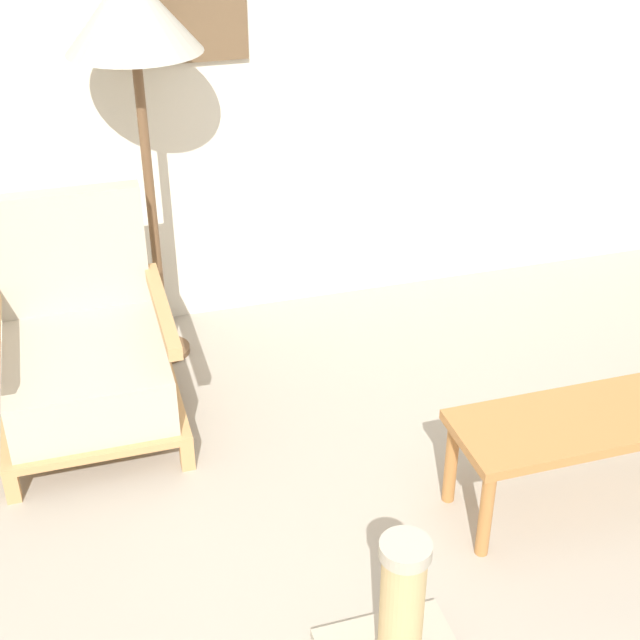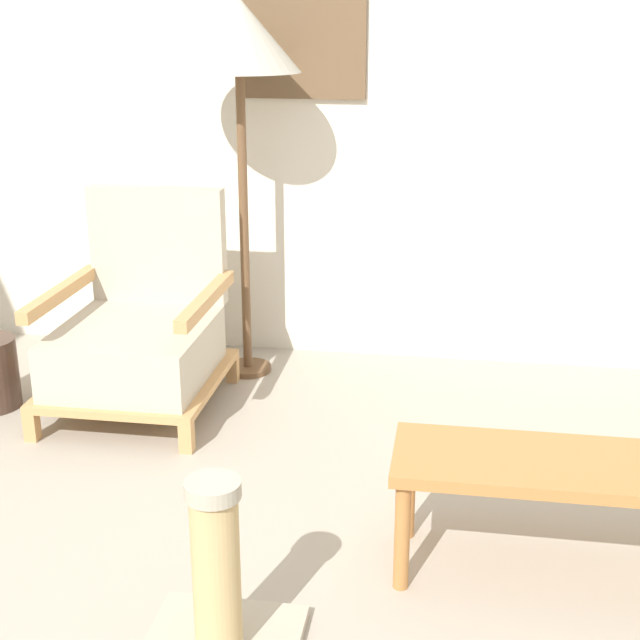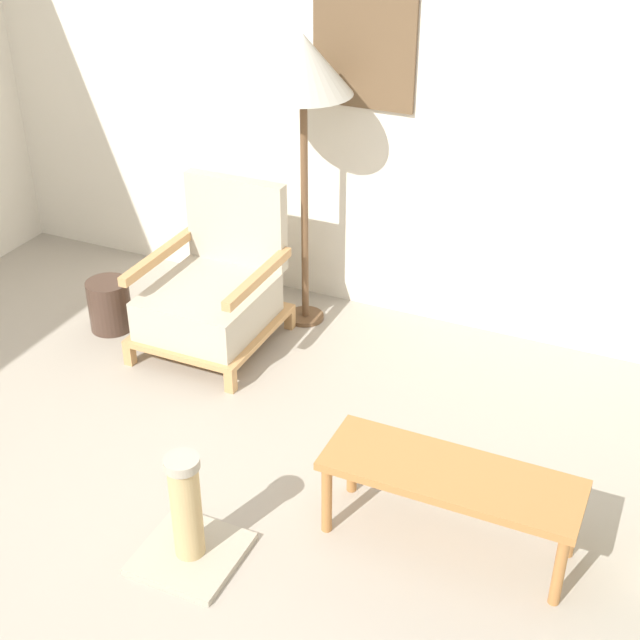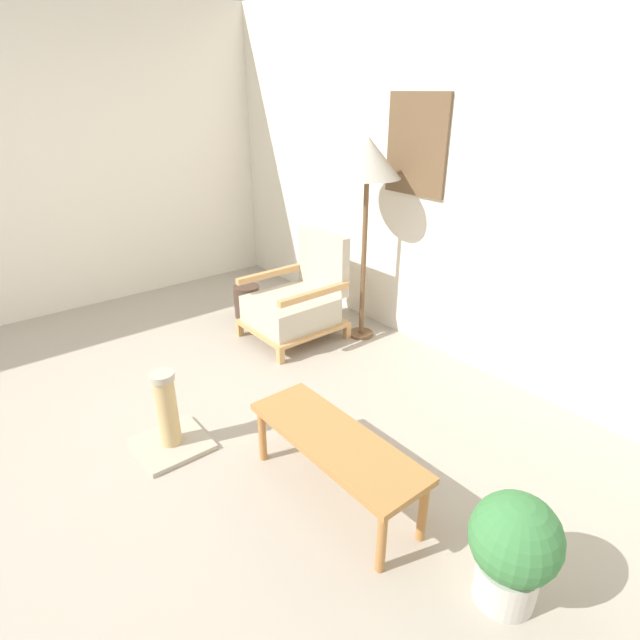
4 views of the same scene
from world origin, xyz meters
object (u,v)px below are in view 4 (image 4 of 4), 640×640
Objects in this scene: armchair at (297,301)px; floor_lamp at (367,163)px; coffee_table at (335,445)px; vase at (247,301)px; potted_plant at (513,547)px; scratching_post at (169,423)px.

floor_lamp is (0.34, 0.42, 1.11)m from armchair.
armchair is 1.88m from coffee_table.
vase is at bearing -168.73° from armchair.
potted_plant is at bearing -29.29° from floor_lamp.
armchair is at bearing 116.33° from scratching_post.
potted_plant reaches higher than coffee_table.
coffee_table is at bearing -168.83° from potted_plant.
scratching_post is (0.72, -1.45, -0.14)m from armchair.
floor_lamp reaches higher than armchair.
coffee_table is (1.27, -1.38, -1.11)m from floor_lamp.
coffee_table is 2.39m from vase.
coffee_table is 0.90m from potted_plant.
floor_lamp reaches higher than scratching_post.
vase is 3.18m from potted_plant.
armchair is 0.53× the size of floor_lamp.
armchair is 0.65m from vase.
scratching_post is (-1.78, -0.67, -0.12)m from potted_plant.
floor_lamp is 5.50× the size of vase.
floor_lamp is 2.29m from scratching_post.
vase is at bearing 167.97° from potted_plant.
floor_lamp reaches higher than vase.
floor_lamp is 2.72m from potted_plant.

